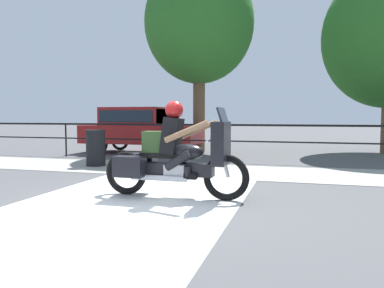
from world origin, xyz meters
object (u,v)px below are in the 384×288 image
(motorcycle, at_px, (175,156))
(tree_behind_car, at_px, (199,24))
(parked_car, at_px, (139,127))
(trash_bin, at_px, (96,148))

(motorcycle, bearing_deg, tree_behind_car, 102.21)
(parked_car, xyz_separation_m, trash_bin, (0.34, -3.54, -0.45))
(trash_bin, bearing_deg, tree_behind_car, 71.18)
(trash_bin, relative_size, tree_behind_car, 0.14)
(trash_bin, bearing_deg, parked_car, 95.47)
(parked_car, xyz_separation_m, tree_behind_car, (1.91, 1.07, 3.70))
(motorcycle, height_order, trash_bin, motorcycle)
(parked_car, bearing_deg, tree_behind_car, 28.31)
(parked_car, relative_size, tree_behind_car, 0.60)
(motorcycle, distance_m, tree_behind_car, 8.76)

